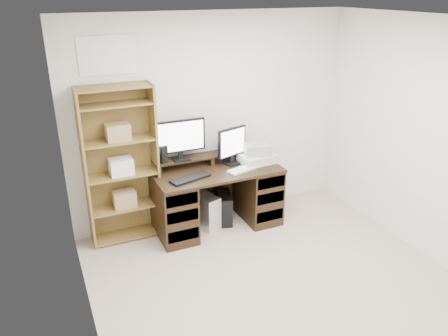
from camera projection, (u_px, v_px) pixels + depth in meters
room at (305, 182)px, 3.58m from camera, size 3.54×4.04×2.54m
desk at (217, 197)px, 5.26m from camera, size 1.50×0.70×0.75m
riser_shelf at (210, 156)px, 5.26m from camera, size 1.40×0.22×0.12m
monitor_wide at (180, 138)px, 5.00m from camera, size 0.60×0.15×0.47m
monitor_small at (232, 144)px, 5.21m from camera, size 0.40×0.20×0.45m
speaker at (163, 154)px, 4.97m from camera, size 0.11×0.11×0.21m
keyboard_black at (190, 178)px, 4.86m from camera, size 0.50×0.27×0.03m
keyboard_white at (245, 168)px, 5.12m from camera, size 0.47×0.26×0.02m
mouse at (266, 163)px, 5.25m from camera, size 0.10×0.08×0.04m
printer at (257, 158)px, 5.31m from camera, size 0.44×0.34×0.10m
basket at (257, 149)px, 5.27m from camera, size 0.35×0.29×0.13m
tower_silver at (204, 210)px, 5.32m from camera, size 0.31×0.46×0.42m
tower_black at (224, 208)px, 5.44m from camera, size 0.26×0.40×0.37m
bookshelf at (121, 164)px, 4.84m from camera, size 0.80×0.30×1.80m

